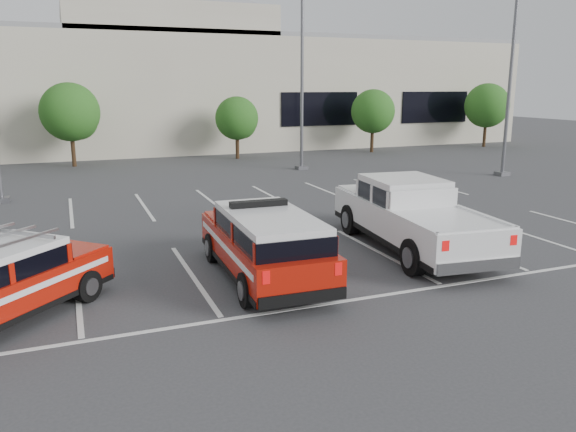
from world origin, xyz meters
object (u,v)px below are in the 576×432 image
object	(u,v)px
tree_mid_left	(72,114)
tree_far_right	(487,107)
convention_building	(139,85)
light_pole_right	(511,75)
fire_chief_suv	(264,249)
white_pickup	(411,222)
tree_mid_right	(238,120)
tree_right	(374,113)
light_pole_mid	(302,76)

from	to	relation	value
tree_mid_left	tree_far_right	xyz separation A→B (m)	(30.00, 0.00, 0.00)
convention_building	tree_mid_left	world-z (taller)	convention_building
light_pole_right	fire_chief_suv	xyz separation A→B (m)	(-17.08, -10.79, -4.42)
tree_far_right	light_pole_right	distance (m)	15.24
tree_far_right	light_pole_right	size ratio (longest dim) A/B	0.47
tree_far_right	white_pickup	xyz separation A→B (m)	(-21.37, -21.91, -2.24)
tree_mid_right	tree_right	xyz separation A→B (m)	(10.00, 0.00, 0.27)
tree_mid_right	tree_mid_left	bearing A→B (deg)	180.00
tree_mid_left	tree_right	distance (m)	20.00
fire_chief_suv	tree_right	bearing A→B (deg)	56.34
convention_building	tree_right	xyz separation A→B (m)	(14.91, -9.82, -1.95)
convention_building	white_pickup	distance (m)	32.17
tree_mid_right	tree_far_right	distance (m)	20.01
light_pole_mid	tree_far_right	bearing A→B (deg)	18.48
tree_mid_right	tree_right	world-z (taller)	tree_right
tree_right	fire_chief_suv	xyz separation A→B (m)	(-16.17, -22.84, -2.00)
tree_mid_left	light_pole_mid	xyz separation A→B (m)	(11.91, -6.05, 2.14)
tree_far_right	tree_mid_left	bearing A→B (deg)	180.00
light_pole_mid	white_pickup	world-z (taller)	light_pole_mid
tree_far_right	white_pickup	distance (m)	30.69
convention_building	tree_far_right	xyz separation A→B (m)	(24.91, -9.82, -1.68)
tree_mid_left	white_pickup	world-z (taller)	tree_mid_left
tree_far_right	light_pole_mid	bearing A→B (deg)	-161.52
tree_far_right	light_pole_mid	size ratio (longest dim) A/B	0.47
tree_mid_right	light_pole_mid	world-z (taller)	light_pole_mid
light_pole_mid	tree_mid_right	bearing A→B (deg)	107.52
tree_mid_left	tree_far_right	world-z (taller)	same
tree_far_right	tree_right	bearing A→B (deg)	-180.00
convention_building	tree_mid_left	distance (m)	11.19
light_pole_mid	white_pickup	size ratio (longest dim) A/B	1.52
tree_right	tree_far_right	size ratio (longest dim) A/B	0.91
tree_mid_right	tree_right	size ratio (longest dim) A/B	0.90
light_pole_right	fire_chief_suv	distance (m)	20.68
convention_building	white_pickup	size ratio (longest dim) A/B	8.88
tree_mid_left	tree_mid_right	bearing A→B (deg)	-0.00
tree_right	light_pole_right	world-z (taller)	light_pole_right
convention_building	tree_mid_right	size ratio (longest dim) A/B	15.04
light_pole_mid	white_pickup	bearing A→B (deg)	-101.68
tree_mid_left	fire_chief_suv	xyz separation A→B (m)	(3.83, -22.84, -2.27)
tree_mid_right	white_pickup	size ratio (longest dim) A/B	0.59
light_pole_mid	fire_chief_suv	bearing A→B (deg)	-115.70
convention_building	fire_chief_suv	size ratio (longest dim) A/B	11.10
tree_far_right	light_pole_right	bearing A→B (deg)	-127.04
light_pole_mid	fire_chief_suv	size ratio (longest dim) A/B	1.89
convention_building	tree_mid_right	xyz separation A→B (m)	(4.91, -9.82, -2.22)
light_pole_mid	light_pole_right	size ratio (longest dim) A/B	1.00
tree_mid_left	fire_chief_suv	size ratio (longest dim) A/B	0.90
tree_right	light_pole_right	distance (m)	12.32
tree_mid_right	tree_far_right	world-z (taller)	tree_far_right
tree_right	white_pickup	bearing A→B (deg)	-117.42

